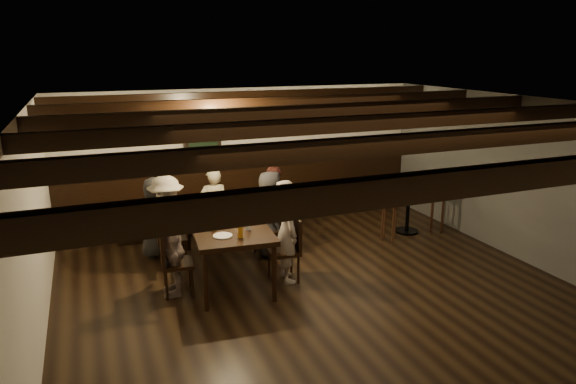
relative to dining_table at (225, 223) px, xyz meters
name	(u,v)px	position (x,y,z in m)	size (l,w,h in m)	color
room	(253,181)	(0.68, 0.84, 0.33)	(7.00, 7.00, 7.00)	black
dining_table	(225,223)	(0.00, 0.00, 0.00)	(1.16, 2.24, 0.81)	black
chair_left_near	(171,248)	(-0.68, 0.51, -0.47)	(0.45, 0.45, 0.91)	black
chair_left_far	(177,274)	(-0.76, -0.38, -0.48)	(0.43, 0.43, 0.87)	black
chair_right_near	(268,239)	(0.76, 0.38, -0.48)	(0.43, 0.43, 0.86)	black
chair_right_far	(285,261)	(0.67, -0.51, -0.47)	(0.44, 0.44, 0.88)	black
person_bench_left	(155,218)	(-0.81, 0.98, -0.13)	(0.60, 0.39, 1.23)	#27272A
person_bench_centre	(214,208)	(0.10, 1.05, -0.11)	(0.46, 0.30, 1.27)	#A09B80
person_bench_right	(272,206)	(0.98, 0.81, -0.10)	(0.62, 0.48, 1.28)	#55231D
person_left_near	(167,222)	(-0.71, 0.52, -0.07)	(0.88, 0.50, 1.36)	#A39A8A
person_left_far	(173,249)	(-0.79, -0.38, -0.12)	(0.73, 0.30, 1.24)	gray
person_right_near	(270,214)	(0.79, 0.38, -0.09)	(0.64, 0.42, 1.31)	#272629
person_right_far	(287,231)	(0.71, -0.52, -0.04)	(0.51, 0.34, 1.40)	#AA9990
pint_a	(198,201)	(-0.22, 0.72, 0.14)	(0.07, 0.07, 0.14)	#BF7219
pint_b	(234,199)	(0.31, 0.62, 0.14)	(0.07, 0.07, 0.14)	#BF7219
pint_c	(202,213)	(-0.29, 0.13, 0.14)	(0.07, 0.07, 0.14)	#BF7219
pint_d	(244,207)	(0.32, 0.17, 0.14)	(0.07, 0.07, 0.14)	silver
pint_e	(214,225)	(-0.26, -0.43, 0.14)	(0.07, 0.07, 0.14)	#BF7219
pint_f	(248,224)	(0.15, -0.57, 0.14)	(0.07, 0.07, 0.14)	silver
pint_g	(240,232)	(-0.02, -0.80, 0.14)	(0.07, 0.07, 0.14)	#BF7219
plate_near	(223,236)	(-0.21, -0.68, 0.07)	(0.24, 0.24, 0.01)	white
plate_far	(242,223)	(0.15, -0.32, 0.07)	(0.24, 0.24, 0.01)	white
condiment_caddy	(226,215)	(0.00, -0.05, 0.13)	(0.15, 0.10, 0.12)	black
candle	(230,209)	(0.15, 0.29, 0.09)	(0.05, 0.05, 0.05)	beige
high_top_table	(409,197)	(3.32, 0.48, -0.12)	(0.54, 0.54, 0.96)	black
bar_stool_left	(389,219)	(2.82, 0.27, -0.38)	(0.30, 0.32, 0.97)	#331B10
bar_stool_right	(438,211)	(3.82, 0.32, -0.38)	(0.32, 0.33, 0.97)	#331B10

